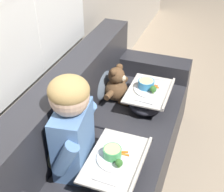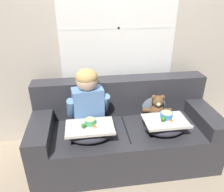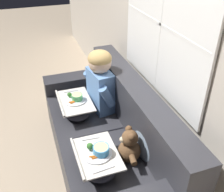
{
  "view_description": "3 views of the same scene",
  "coord_description": "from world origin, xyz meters",
  "px_view_note": "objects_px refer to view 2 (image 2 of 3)",
  "views": [
    {
      "loc": [
        -1.61,
        -0.6,
        1.94
      ],
      "look_at": [
        0.01,
        -0.0,
        0.76
      ],
      "focal_mm": 50.0,
      "sensor_mm": 36.0,
      "label": 1
    },
    {
      "loc": [
        -0.43,
        -1.97,
        1.84
      ],
      "look_at": [
        -0.13,
        0.08,
        0.8
      ],
      "focal_mm": 35.0,
      "sensor_mm": 36.0,
      "label": 2
    },
    {
      "loc": [
        1.8,
        -0.54,
        2.05
      ],
      "look_at": [
        -0.09,
        0.12,
        0.78
      ],
      "focal_mm": 42.0,
      "sensor_mm": 36.0,
      "label": 3
    }
  ],
  "objects_px": {
    "teddy_bear": "(157,109)",
    "throw_pillow_behind_teddy": "(153,100)",
    "throw_pillow_behind_child": "(88,105)",
    "lap_tray_teddy": "(165,125)",
    "lap_tray_child": "(90,132)",
    "child_figure": "(88,96)",
    "couch": "(124,132)"
  },
  "relations": [
    {
      "from": "throw_pillow_behind_child",
      "to": "couch",
      "type": "bearing_deg",
      "value": -24.93
    },
    {
      "from": "throw_pillow_behind_child",
      "to": "child_figure",
      "type": "distance_m",
      "value": 0.24
    },
    {
      "from": "throw_pillow_behind_teddy",
      "to": "teddy_bear",
      "type": "xyz_separation_m",
      "value": [
        -0.0,
        -0.15,
        -0.04
      ]
    },
    {
      "from": "couch",
      "to": "throw_pillow_behind_teddy",
      "type": "relative_size",
      "value": 5.37
    },
    {
      "from": "couch",
      "to": "throw_pillow_behind_child",
      "type": "height_order",
      "value": "couch"
    },
    {
      "from": "couch",
      "to": "teddy_bear",
      "type": "relative_size",
      "value": 6.02
    },
    {
      "from": "lap_tray_child",
      "to": "throw_pillow_behind_teddy",
      "type": "bearing_deg",
      "value": 28.03
    },
    {
      "from": "throw_pillow_behind_child",
      "to": "teddy_bear",
      "type": "height_order",
      "value": "throw_pillow_behind_child"
    },
    {
      "from": "couch",
      "to": "throw_pillow_behind_child",
      "type": "bearing_deg",
      "value": 155.07
    },
    {
      "from": "throw_pillow_behind_child",
      "to": "lap_tray_teddy",
      "type": "xyz_separation_m",
      "value": [
        0.78,
        -0.41,
        -0.08
      ]
    },
    {
      "from": "couch",
      "to": "lap_tray_child",
      "type": "xyz_separation_m",
      "value": [
        -0.39,
        -0.23,
        0.21
      ]
    },
    {
      "from": "teddy_bear",
      "to": "throw_pillow_behind_teddy",
      "type": "bearing_deg",
      "value": 89.74
    },
    {
      "from": "lap_tray_teddy",
      "to": "lap_tray_child",
      "type": "bearing_deg",
      "value": -179.95
    },
    {
      "from": "lap_tray_teddy",
      "to": "child_figure",
      "type": "bearing_deg",
      "value": 160.92
    },
    {
      "from": "lap_tray_child",
      "to": "lap_tray_teddy",
      "type": "xyz_separation_m",
      "value": [
        0.78,
        0.0,
        0.0
      ]
    },
    {
      "from": "throw_pillow_behind_child",
      "to": "teddy_bear",
      "type": "xyz_separation_m",
      "value": [
        0.78,
        -0.15,
        -0.04
      ]
    },
    {
      "from": "throw_pillow_behind_child",
      "to": "child_figure",
      "type": "bearing_deg",
      "value": -89.93
    },
    {
      "from": "throw_pillow_behind_teddy",
      "to": "child_figure",
      "type": "relative_size",
      "value": 0.57
    },
    {
      "from": "throw_pillow_behind_child",
      "to": "lap_tray_child",
      "type": "height_order",
      "value": "throw_pillow_behind_child"
    },
    {
      "from": "throw_pillow_behind_child",
      "to": "lap_tray_teddy",
      "type": "distance_m",
      "value": 0.89
    },
    {
      "from": "child_figure",
      "to": "lap_tray_teddy",
      "type": "bearing_deg",
      "value": -19.08
    },
    {
      "from": "couch",
      "to": "child_figure",
      "type": "relative_size",
      "value": 3.08
    },
    {
      "from": "child_figure",
      "to": "throw_pillow_behind_teddy",
      "type": "bearing_deg",
      "value": 10.52
    },
    {
      "from": "throw_pillow_behind_teddy",
      "to": "child_figure",
      "type": "height_order",
      "value": "child_figure"
    },
    {
      "from": "couch",
      "to": "lap_tray_teddy",
      "type": "height_order",
      "value": "couch"
    },
    {
      "from": "lap_tray_child",
      "to": "lap_tray_teddy",
      "type": "distance_m",
      "value": 0.78
    },
    {
      "from": "child_figure",
      "to": "teddy_bear",
      "type": "bearing_deg",
      "value": -0.22
    },
    {
      "from": "couch",
      "to": "lap_tray_child",
      "type": "bearing_deg",
      "value": -149.03
    },
    {
      "from": "throw_pillow_behind_child",
      "to": "child_figure",
      "type": "relative_size",
      "value": 0.57
    },
    {
      "from": "child_figure",
      "to": "teddy_bear",
      "type": "distance_m",
      "value": 0.81
    },
    {
      "from": "couch",
      "to": "teddy_bear",
      "type": "bearing_deg",
      "value": 4.91
    },
    {
      "from": "child_figure",
      "to": "lap_tray_child",
      "type": "relative_size",
      "value": 1.36
    }
  ]
}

